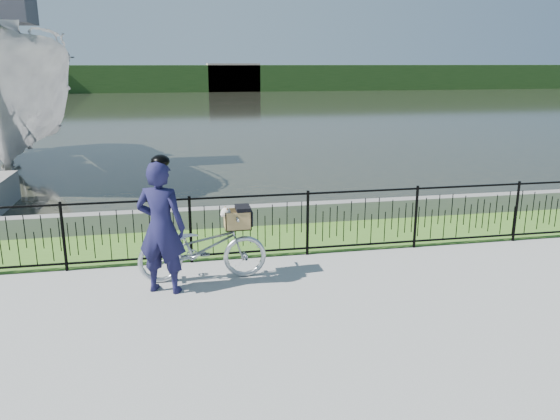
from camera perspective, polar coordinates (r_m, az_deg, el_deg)
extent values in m
plane|color=gray|center=(7.96, -1.44, -8.97)|extent=(120.00, 120.00, 0.00)
cube|color=#467524|center=(10.36, -3.86, -3.16)|extent=(60.00, 2.00, 0.01)
plane|color=black|center=(40.32, -9.46, 10.30)|extent=(120.00, 120.00, 0.00)
cube|color=slate|center=(11.26, -4.52, -0.64)|extent=(60.00, 0.30, 0.40)
cube|color=#24441A|center=(67.20, -10.30, 13.40)|extent=(120.00, 6.00, 3.00)
cube|color=#A29282|center=(67.31, -26.16, 12.56)|extent=(8.00, 4.00, 4.00)
cube|color=#A29282|center=(66.08, -4.92, 13.64)|extent=(6.00, 3.00, 3.20)
imported|color=#AFB5BC|center=(8.45, -8.10, -3.91)|extent=(1.96, 0.68, 1.03)
cube|color=black|center=(8.41, -4.45, -1.90)|extent=(0.38, 0.18, 0.02)
cube|color=#A1824A|center=(8.41, -4.45, -1.85)|extent=(0.40, 0.32, 0.01)
cube|color=#A1824A|center=(8.51, -4.59, -0.69)|extent=(0.40, 0.01, 0.28)
cube|color=#A1824A|center=(8.22, -4.35, -1.26)|extent=(0.40, 0.01, 0.28)
cube|color=#A1824A|center=(8.39, -3.18, -0.90)|extent=(0.02, 0.32, 0.28)
cube|color=#A1824A|center=(8.35, -5.77, -1.03)|extent=(0.02, 0.32, 0.28)
cube|color=black|center=(8.33, -3.90, 0.20)|extent=(0.22, 0.34, 0.06)
cube|color=black|center=(8.39, -3.06, -0.71)|extent=(0.02, 0.34, 0.23)
ellipsoid|color=silver|center=(8.37, -4.61, -1.06)|extent=(0.31, 0.22, 0.20)
sphere|color=silver|center=(8.30, -5.69, -0.26)|extent=(0.15, 0.15, 0.15)
sphere|color=silver|center=(8.28, -6.02, -0.51)|extent=(0.07, 0.07, 0.07)
sphere|color=black|center=(8.27, -6.18, -0.57)|extent=(0.02, 0.02, 0.02)
cone|color=brown|center=(8.34, -5.74, 0.25)|extent=(0.06, 0.08, 0.08)
cone|color=brown|center=(8.25, -5.54, 0.08)|extent=(0.06, 0.08, 0.08)
imported|color=#151438|center=(7.98, -12.32, -1.80)|extent=(0.83, 0.69, 1.95)
ellipsoid|color=black|center=(7.76, -12.71, 4.97)|extent=(0.26, 0.29, 0.18)
imported|color=#AEAEAE|center=(18.82, -26.90, 9.96)|extent=(6.72, 11.45, 4.16)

